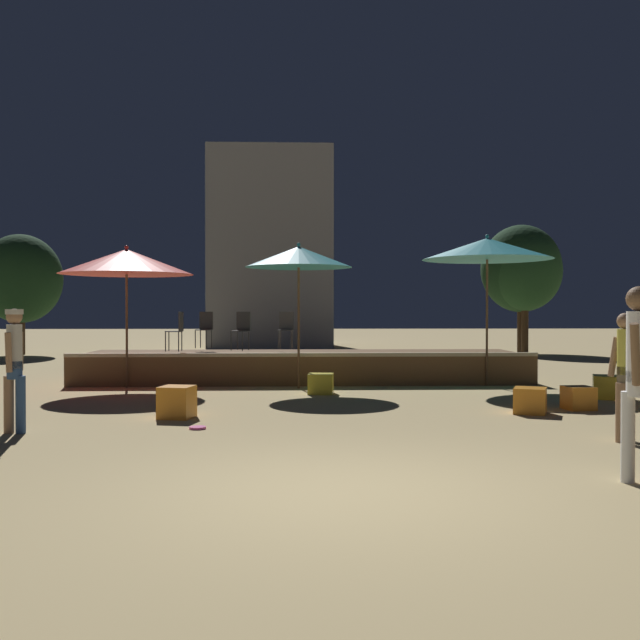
# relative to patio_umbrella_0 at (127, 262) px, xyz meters

# --- Properties ---
(ground_plane) EXTENTS (120.00, 120.00, 0.00)m
(ground_plane) POSITION_rel_patio_umbrella_0_xyz_m (4.06, -8.96, -2.70)
(ground_plane) COLOR tan
(wooden_deck) EXTENTS (10.32, 2.99, 0.73)m
(wooden_deck) POSITION_rel_patio_umbrella_0_xyz_m (3.79, 1.59, -2.37)
(wooden_deck) COLOR brown
(wooden_deck) RESTS_ON ground
(patio_umbrella_0) EXTENTS (2.83, 2.83, 3.05)m
(patio_umbrella_0) POSITION_rel_patio_umbrella_0_xyz_m (0.00, 0.00, 0.00)
(patio_umbrella_0) COLOR brown
(patio_umbrella_0) RESTS_ON ground
(patio_umbrella_1) EXTENTS (2.27, 2.27, 3.09)m
(patio_umbrella_1) POSITION_rel_patio_umbrella_0_xyz_m (3.68, -0.27, 0.09)
(patio_umbrella_1) COLOR brown
(patio_umbrella_1) RESTS_ON ground
(patio_umbrella_2) EXTENTS (2.83, 2.83, 3.32)m
(patio_umbrella_2) POSITION_rel_patio_umbrella_0_xyz_m (7.81, 0.08, 0.31)
(patio_umbrella_2) COLOR brown
(patio_umbrella_2) RESTS_ON ground
(cube_seat_0) EXTENTS (0.57, 0.57, 0.49)m
(cube_seat_0) POSITION_rel_patio_umbrella_0_xyz_m (1.79, -4.42, -2.45)
(cube_seat_0) COLOR orange
(cube_seat_0) RESTS_ON ground
(cube_seat_1) EXTENTS (0.64, 0.64, 0.41)m
(cube_seat_1) POSITION_rel_patio_umbrella_0_xyz_m (7.37, -4.12, -2.49)
(cube_seat_1) COLOR orange
(cube_seat_1) RESTS_ON ground
(cube_seat_2) EXTENTS (0.70, 0.70, 0.43)m
(cube_seat_2) POSITION_rel_patio_umbrella_0_xyz_m (9.47, -2.27, -2.48)
(cube_seat_2) COLOR yellow
(cube_seat_2) RESTS_ON ground
(cube_seat_3) EXTENTS (0.49, 0.49, 0.39)m
(cube_seat_3) POSITION_rel_patio_umbrella_0_xyz_m (8.32, -3.70, -2.50)
(cube_seat_3) COLOR orange
(cube_seat_3) RESTS_ON ground
(cube_seat_4) EXTENTS (0.54, 0.54, 0.40)m
(cube_seat_4) POSITION_rel_patio_umbrella_0_xyz_m (4.11, -1.31, -2.49)
(cube_seat_4) COLOR yellow
(cube_seat_4) RESTS_ON ground
(person_0) EXTENTS (0.39, 0.52, 1.88)m
(person_0) POSITION_rel_patio_umbrella_0_xyz_m (6.86, -8.74, -1.64)
(person_0) COLOR white
(person_0) RESTS_ON ground
(person_1) EXTENTS (0.29, 0.43, 1.67)m
(person_1) POSITION_rel_patio_umbrella_0_xyz_m (-0.15, -5.71, -1.76)
(person_1) COLOR #2D4C7F
(person_1) RESTS_ON ground
(person_2) EXTENTS (0.33, 0.46, 1.62)m
(person_2) POSITION_rel_patio_umbrella_0_xyz_m (7.74, -6.60, -1.84)
(person_2) COLOR #997051
(person_2) RESTS_ON ground
(bistro_chair_0) EXTENTS (0.45, 0.45, 0.90)m
(bistro_chair_0) POSITION_rel_patio_umbrella_0_xyz_m (2.36, 1.33, -1.42)
(bistro_chair_0) COLOR #2D3338
(bistro_chair_0) RESTS_ON wooden_deck
(bistro_chair_1) EXTENTS (0.40, 0.40, 0.90)m
(bistro_chair_1) POSITION_rel_patio_umbrella_0_xyz_m (0.92, 0.97, -1.42)
(bistro_chair_1) COLOR #2D3338
(bistro_chair_1) RESTS_ON wooden_deck
(bistro_chair_2) EXTENTS (0.40, 0.40, 0.90)m
(bistro_chair_2) POSITION_rel_patio_umbrella_0_xyz_m (3.38, 2.08, -1.42)
(bistro_chair_2) COLOR #47474C
(bistro_chair_2) RESTS_ON wooden_deck
(bistro_chair_3) EXTENTS (0.43, 0.43, 0.90)m
(bistro_chair_3) POSITION_rel_patio_umbrella_0_xyz_m (1.36, 2.42, -1.42)
(bistro_chair_3) COLOR #2D3338
(bistro_chair_3) RESTS_ON wooden_deck
(frisbee_disc) EXTENTS (0.23, 0.23, 0.03)m
(frisbee_disc) POSITION_rel_patio_umbrella_0_xyz_m (2.25, -5.44, -2.68)
(frisbee_disc) COLOR #E54C99
(frisbee_disc) RESTS_ON ground
(background_tree_0) EXTENTS (2.84, 2.84, 4.78)m
(background_tree_0) POSITION_rel_patio_umbrella_0_xyz_m (12.61, 12.23, 0.51)
(background_tree_0) COLOR #3D2B1C
(background_tree_0) RESTS_ON ground
(background_tree_1) EXTENTS (3.14, 3.14, 5.06)m
(background_tree_1) POSITION_rel_patio_umbrella_0_xyz_m (12.55, 12.55, 0.62)
(background_tree_1) COLOR #3D2B1C
(background_tree_1) RESTS_ON ground
(background_tree_2) EXTENTS (3.04, 3.04, 4.54)m
(background_tree_2) POSITION_rel_patio_umbrella_0_xyz_m (-6.74, 11.88, 0.17)
(background_tree_2) COLOR #3D2B1C
(background_tree_2) RESTS_ON ground
(distant_building) EXTENTS (5.56, 4.45, 8.95)m
(distant_building) POSITION_rel_patio_umbrella_0_xyz_m (2.51, 17.75, 1.78)
(distant_building) COLOR gray
(distant_building) RESTS_ON ground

